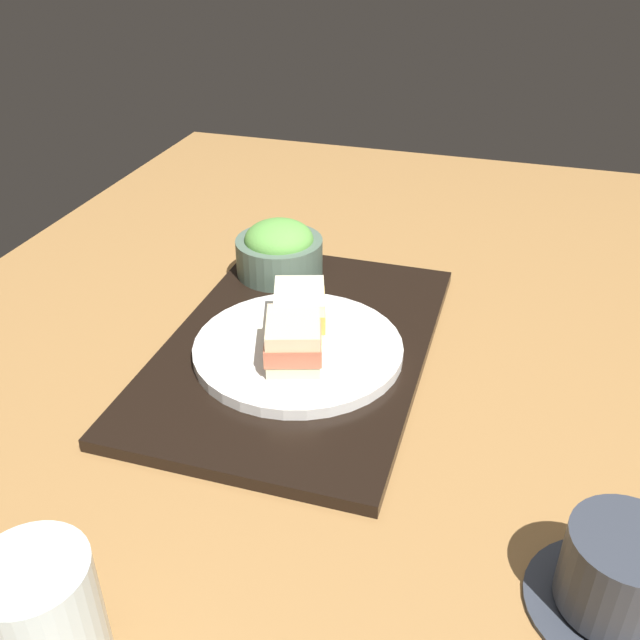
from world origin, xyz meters
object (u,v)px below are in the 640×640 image
at_px(sandwich_plate, 298,349).
at_px(sandwich_near, 299,310).
at_px(coffee_cup, 621,577).
at_px(drinking_glass, 44,619).
at_px(salad_bowl, 279,250).
at_px(sandwich_far, 296,341).

bearing_deg(sandwich_plate, sandwich_near, -164.98).
bearing_deg(coffee_cup, drinking_glass, -66.53).
relative_size(sandwich_plate, drinking_glass, 2.29).
bearing_deg(coffee_cup, sandwich_plate, -125.72).
xyz_separation_m(sandwich_plate, drinking_glass, (0.39, -0.04, 0.03)).
bearing_deg(salad_bowl, sandwich_far, 24.16).
bearing_deg(sandwich_far, sandwich_near, -164.98).
bearing_deg(drinking_glass, sandwich_far, 171.71).
xyz_separation_m(sandwich_plate, salad_bowl, (-0.18, -0.08, 0.03)).
distance_m(sandwich_near, drinking_glass, 0.42).
bearing_deg(sandwich_near, sandwich_plate, 15.02).
height_order(salad_bowl, coffee_cup, salad_bowl).
xyz_separation_m(sandwich_near, salad_bowl, (-0.15, -0.08, -0.00)).
bearing_deg(sandwich_plate, coffee_cup, 54.28).
relative_size(sandwich_near, coffee_cup, 0.68).
xyz_separation_m(sandwich_near, coffee_cup, (0.26, 0.33, -0.02)).
xyz_separation_m(salad_bowl, drinking_glass, (0.57, 0.04, 0.00)).
distance_m(sandwich_plate, sandwich_near, 0.04).
distance_m(sandwich_far, drinking_glass, 0.36).
bearing_deg(sandwich_plate, drinking_glass, -6.44).
relative_size(sandwich_near, salad_bowl, 0.75).
height_order(sandwich_near, salad_bowl, salad_bowl).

